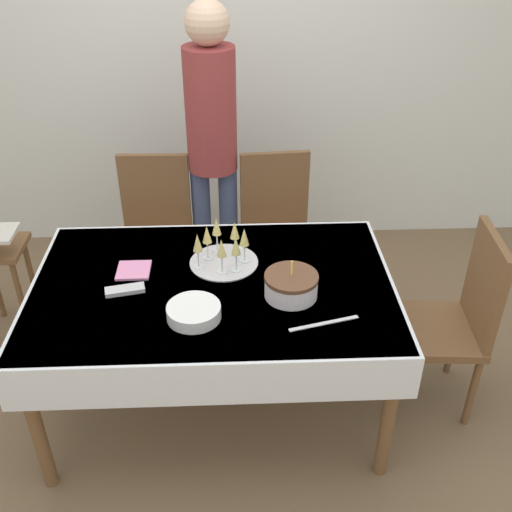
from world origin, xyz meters
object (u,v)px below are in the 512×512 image
Objects in this scene: birthday_cake at (291,285)px; person_standing at (212,131)px; dining_chair_far_left at (156,231)px; champagne_tray at (223,247)px; dining_chair_right_end at (454,316)px; dining_chair_far_right at (277,228)px; plate_stack_main at (194,312)px.

person_standing reaches higher than birthday_cake.
dining_chair_far_left is 0.85m from champagne_tray.
champagne_tray is (-1.08, 0.17, 0.30)m from dining_chair_right_end.
dining_chair_far_left is 0.70m from dining_chair_far_right.
dining_chair_far_right is (0.70, -0.00, 0.00)m from dining_chair_far_left.
champagne_tray is (-0.30, -0.68, 0.30)m from dining_chair_far_right.
champagne_tray is at bearing 73.56° from plate_stack_main.
dining_chair_far_left is 4.26× the size of plate_stack_main.
dining_chair_far_right is 0.81m from champagne_tray.
birthday_cake is at bearing -90.68° from dining_chair_far_right.
birthday_cake is 0.43m from plate_stack_main.
plate_stack_main is at bearing -106.44° from champagne_tray.
birthday_cake is 1.04× the size of plate_stack_main.
dining_chair_far_left is 1.15m from plate_stack_main.
plate_stack_main is (-0.12, -0.40, -0.06)m from champagne_tray.
dining_chair_right_end reaches higher than birthday_cake.
dining_chair_far_right is 4.26× the size of plate_stack_main.
birthday_cake is at bearing -172.80° from dining_chair_right_end.
champagne_tray is 1.44× the size of plate_stack_main.
dining_chair_right_end is 1.60m from person_standing.
person_standing is (0.06, 1.22, 0.31)m from plate_stack_main.
plate_stack_main is (-1.20, -0.23, 0.25)m from dining_chair_right_end.
dining_chair_far_left is at bearing 150.10° from dining_chair_right_end.
dining_chair_far_left reaches higher than plate_stack_main.
person_standing reaches higher than dining_chair_far_left.
birthday_cake is 0.72× the size of champagne_tray.
champagne_tray is (-0.29, 0.27, 0.03)m from birthday_cake.
dining_chair_far_right reaches higher than plate_stack_main.
dining_chair_far_right is at bearing 68.78° from plate_stack_main.
person_standing is (-0.06, 0.81, 0.25)m from champagne_tray.
champagne_tray is (0.40, -0.68, 0.30)m from dining_chair_far_left.
dining_chair_far_left is 1.21m from birthday_cake.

